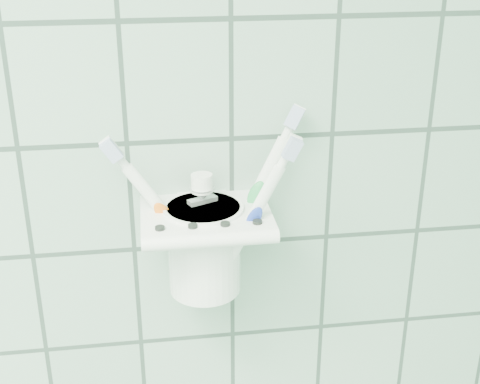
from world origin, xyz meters
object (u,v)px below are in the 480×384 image
object	(u,v)px
toothbrush_blue	(212,191)
toothbrush_orange	(212,207)
holder_bracket	(206,219)
toothpaste_tube	(204,220)
toothbrush_pink	(217,195)
cup	(204,245)

from	to	relation	value
toothbrush_blue	toothbrush_orange	distance (m)	0.02
holder_bracket	toothbrush_blue	distance (m)	0.03
toothpaste_tube	holder_bracket	bearing A→B (deg)	-109.46
toothbrush_orange	toothbrush_pink	bearing A→B (deg)	69.16
cup	toothbrush_pink	world-z (taller)	toothbrush_pink
toothbrush_blue	toothbrush_orange	size ratio (longest dim) A/B	1.08
holder_bracket	toothbrush_blue	xyz separation A→B (m)	(0.01, 0.01, 0.03)
cup	toothbrush_blue	bearing A→B (deg)	17.14
toothbrush_blue	toothbrush_orange	bearing A→B (deg)	-73.12
holder_bracket	toothbrush_orange	size ratio (longest dim) A/B	0.70
holder_bracket	toothbrush_blue	size ratio (longest dim) A/B	0.65
toothbrush_blue	toothpaste_tube	distance (m)	0.04
cup	toothbrush_pink	xyz separation A→B (m)	(0.02, 0.00, 0.06)
cup	toothbrush_orange	bearing A→B (deg)	-70.36
cup	toothbrush_blue	distance (m)	0.06
toothbrush_pink	cup	bearing A→B (deg)	-173.03
holder_bracket	cup	world-z (taller)	same
toothbrush_blue	toothpaste_tube	size ratio (longest dim) A/B	1.69
toothbrush_pink	toothpaste_tube	world-z (taller)	toothbrush_pink
cup	toothbrush_orange	world-z (taller)	toothbrush_orange
toothbrush_orange	toothbrush_blue	bearing A→B (deg)	81.76
toothbrush_orange	cup	bearing A→B (deg)	109.33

